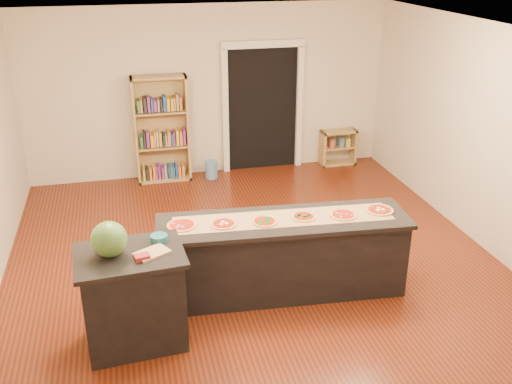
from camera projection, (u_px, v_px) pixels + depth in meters
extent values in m
cube|color=beige|center=(260.00, 166.00, 6.28)|extent=(6.00, 7.00, 2.80)
cube|color=#5D240F|center=(260.00, 274.00, 6.84)|extent=(6.00, 7.00, 0.01)
cube|color=white|center=(261.00, 36.00, 5.72)|extent=(6.00, 7.00, 0.01)
cube|color=black|center=(262.00, 109.00, 9.72)|extent=(1.20, 0.02, 2.10)
cube|color=silver|center=(225.00, 112.00, 9.54)|extent=(0.10, 0.08, 2.10)
cube|color=silver|center=(299.00, 108.00, 9.81)|extent=(0.10, 0.08, 2.10)
cube|color=silver|center=(263.00, 44.00, 9.23)|extent=(1.40, 0.08, 0.12)
cube|color=black|center=(283.00, 258.00, 6.36)|extent=(2.67, 0.67, 0.86)
cube|color=black|center=(284.00, 221.00, 6.18)|extent=(2.75, 0.75, 0.05)
cube|color=black|center=(134.00, 300.00, 5.52)|extent=(0.92, 0.65, 0.96)
cube|color=black|center=(129.00, 256.00, 5.31)|extent=(1.01, 0.74, 0.04)
cube|color=tan|center=(162.00, 130.00, 9.24)|extent=(0.88, 0.31, 1.75)
cube|color=tan|center=(338.00, 147.00, 10.15)|extent=(0.63, 0.27, 0.63)
cylinder|color=#5184B5|center=(211.00, 169.00, 9.60)|extent=(0.21, 0.21, 0.30)
cube|color=tan|center=(283.00, 218.00, 6.19)|extent=(2.41, 0.62, 0.00)
sphere|color=#144214|center=(109.00, 239.00, 5.21)|extent=(0.34, 0.34, 0.34)
cube|color=tan|center=(152.00, 253.00, 5.30)|extent=(0.37, 0.33, 0.02)
cube|color=maroon|center=(142.00, 257.00, 5.19)|extent=(0.15, 0.12, 0.05)
cylinder|color=#195966|center=(159.00, 238.00, 5.52)|extent=(0.17, 0.17, 0.06)
cylinder|color=#D7AE52|center=(182.00, 225.00, 6.02)|extent=(0.31, 0.31, 0.02)
cylinder|color=#A5190C|center=(182.00, 224.00, 6.01)|extent=(0.26, 0.26, 0.00)
cylinder|color=#D7AE52|center=(224.00, 224.00, 6.04)|extent=(0.28, 0.28, 0.02)
cylinder|color=#A5190C|center=(224.00, 223.00, 6.04)|extent=(0.23, 0.23, 0.00)
cylinder|color=#D7AE52|center=(265.00, 222.00, 6.10)|extent=(0.27, 0.27, 0.02)
cylinder|color=#A5190C|center=(265.00, 221.00, 6.09)|extent=(0.22, 0.22, 0.00)
cylinder|color=#D7AE52|center=(304.00, 217.00, 6.20)|extent=(0.26, 0.26, 0.02)
cylinder|color=#A5190C|center=(304.00, 216.00, 6.20)|extent=(0.21, 0.21, 0.00)
cylinder|color=#D7AE52|center=(343.00, 215.00, 6.24)|extent=(0.29, 0.29, 0.02)
cylinder|color=#A5190C|center=(343.00, 214.00, 6.24)|extent=(0.24, 0.24, 0.00)
cylinder|color=#D7AE52|center=(380.00, 210.00, 6.36)|extent=(0.31, 0.31, 0.02)
cylinder|color=#A5190C|center=(380.00, 209.00, 6.35)|extent=(0.25, 0.25, 0.00)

